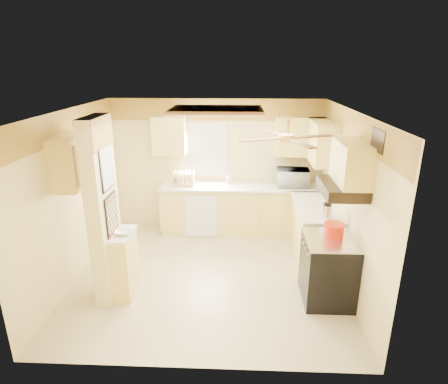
{
  "coord_description": "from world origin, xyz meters",
  "views": [
    {
      "loc": [
        0.45,
        -5.07,
        3.11
      ],
      "look_at": [
        0.22,
        0.35,
        1.24
      ],
      "focal_mm": 30.0,
      "sensor_mm": 36.0,
      "label": 1
    }
  ],
  "objects_px": {
    "stove": "(328,269)",
    "dutch_oven": "(334,230)",
    "bowl": "(124,232)",
    "kettle": "(327,211)",
    "microwave": "(293,178)"
  },
  "relations": [
    {
      "from": "kettle",
      "to": "bowl",
      "type": "bearing_deg",
      "value": -166.96
    },
    {
      "from": "stove",
      "to": "microwave",
      "type": "bearing_deg",
      "value": 96.07
    },
    {
      "from": "stove",
      "to": "microwave",
      "type": "distance_m",
      "value": 2.27
    },
    {
      "from": "microwave",
      "to": "dutch_oven",
      "type": "xyz_separation_m",
      "value": [
        0.28,
        -2.09,
        -0.09
      ]
    },
    {
      "from": "microwave",
      "to": "bowl",
      "type": "height_order",
      "value": "microwave"
    },
    {
      "from": "bowl",
      "to": "dutch_oven",
      "type": "xyz_separation_m",
      "value": [
        2.81,
        0.1,
        0.04
      ]
    },
    {
      "from": "dutch_oven",
      "to": "kettle",
      "type": "bearing_deg",
      "value": 87.86
    },
    {
      "from": "stove",
      "to": "dutch_oven",
      "type": "relative_size",
      "value": 3.32
    },
    {
      "from": "microwave",
      "to": "kettle",
      "type": "height_order",
      "value": "microwave"
    },
    {
      "from": "bowl",
      "to": "kettle",
      "type": "xyz_separation_m",
      "value": [
        2.83,
        0.66,
        0.09
      ]
    },
    {
      "from": "stove",
      "to": "bowl",
      "type": "relative_size",
      "value": 4.03
    },
    {
      "from": "microwave",
      "to": "bowl",
      "type": "xyz_separation_m",
      "value": [
        -2.53,
        -2.19,
        -0.13
      ]
    },
    {
      "from": "stove",
      "to": "dutch_oven",
      "type": "distance_m",
      "value": 0.56
    },
    {
      "from": "dutch_oven",
      "to": "bowl",
      "type": "bearing_deg",
      "value": -177.91
    },
    {
      "from": "bowl",
      "to": "dutch_oven",
      "type": "distance_m",
      "value": 2.81
    }
  ]
}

